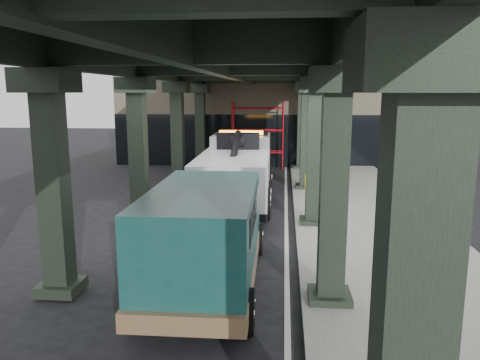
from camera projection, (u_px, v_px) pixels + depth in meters
The scene contains 8 objects.
ground at pixel (230, 243), 14.21m from camera, with size 90.00×90.00×0.00m, color black.
sidewalk at pixel (370, 226), 15.73m from camera, with size 5.00×40.00×0.15m, color gray.
lane_stripe at pixel (286, 226), 16.00m from camera, with size 0.12×38.00×0.01m, color silver.
viaduct at pixel (225, 63), 15.20m from camera, with size 7.40×32.00×6.40m.
building at pixel (291, 100), 32.86m from camera, with size 22.00×10.00×8.00m, color #C6B793.
scaffolding at pixel (258, 133), 28.15m from camera, with size 3.08×0.88×4.00m.
tow_truck at pixel (238, 168), 19.11m from camera, with size 2.90×9.21×3.00m.
towed_van at pixel (206, 235), 10.63m from camera, with size 2.51×6.10×2.46m.
Camera 1 is at (1.57, -13.52, 4.50)m, focal length 35.00 mm.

